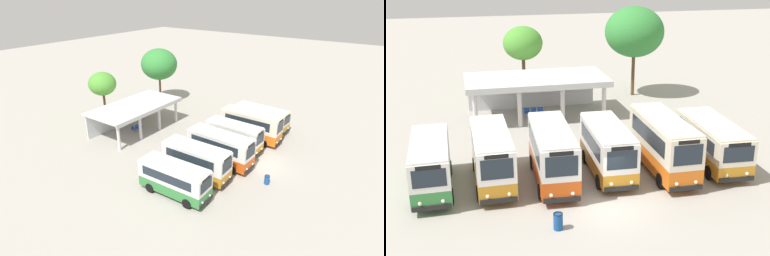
{
  "view_description": "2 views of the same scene",
  "coord_description": "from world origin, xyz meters",
  "views": [
    {
      "loc": [
        -27.45,
        -10.17,
        16.97
      ],
      "look_at": [
        0.01,
        9.36,
        1.85
      ],
      "focal_mm": 29.44,
      "sensor_mm": 36.0,
      "label": 1
    },
    {
      "loc": [
        -7.25,
        -23.64,
        13.23
      ],
      "look_at": [
        -0.01,
        7.12,
        2.27
      ],
      "focal_mm": 47.64,
      "sensor_mm": 36.0,
      "label": 2
    }
  ],
  "objects": [
    {
      "name": "city_bus_far_end_green",
      "position": [
        8.3,
        4.35,
        1.64
      ],
      "size": [
        2.71,
        7.16,
        2.93
      ],
      "color": "black",
      "rests_on": "ground"
    },
    {
      "name": "roadside_tree_behind_canopy",
      "position": [
        -1.51,
        22.83,
        5.29
      ],
      "size": [
        3.63,
        3.63,
        6.86
      ],
      "color": "brown",
      "rests_on": "ground"
    },
    {
      "name": "waiting_chair_second_from_end",
      "position": [
        -1.51,
        16.96,
        0.52
      ],
      "size": [
        0.44,
        0.44,
        0.86
      ],
      "color": "slate",
      "rests_on": "ground"
    },
    {
      "name": "waiting_chair_end_by_column",
      "position": [
        -2.08,
        17.04,
        0.52
      ],
      "size": [
        0.44,
        0.44,
        0.86
      ],
      "color": "slate",
      "rests_on": "ground"
    },
    {
      "name": "terminal_canopy",
      "position": [
        -1.18,
        17.98,
        2.65
      ],
      "size": [
        11.69,
        6.01,
        3.4
      ],
      "color": "silver",
      "rests_on": "ground"
    },
    {
      "name": "city_bus_nearest_orange",
      "position": [
        -9.33,
        4.61,
        1.69
      ],
      "size": [
        2.37,
        6.7,
        3.04
      ],
      "color": "black",
      "rests_on": "ground"
    },
    {
      "name": "city_bus_fifth_blue",
      "position": [
        4.77,
        4.07,
        1.94
      ],
      "size": [
        2.29,
        7.36,
        3.54
      ],
      "color": "black",
      "rests_on": "ground"
    },
    {
      "name": "roadside_tree_east_of_canopy",
      "position": [
        8.92,
        21.93,
        6.12
      ],
      "size": [
        5.58,
        5.58,
        8.5
      ],
      "color": "brown",
      "rests_on": "ground"
    },
    {
      "name": "litter_bin_apron",
      "position": [
        -3.05,
        -1.45,
        0.46
      ],
      "size": [
        0.49,
        0.49,
        0.9
      ],
      "color": "#19478C",
      "rests_on": "ground"
    },
    {
      "name": "ground_plane",
      "position": [
        0.0,
        0.0,
        0.0
      ],
      "size": [
        180.0,
        180.0,
        0.0
      ],
      "primitive_type": "plane",
      "color": "#A39E93"
    },
    {
      "name": "city_bus_middle_cream",
      "position": [
        -2.28,
        4.17,
        1.89
      ],
      "size": [
        2.48,
        7.18,
        3.43
      ],
      "color": "black",
      "rests_on": "ground"
    },
    {
      "name": "city_bus_second_in_row",
      "position": [
        -5.8,
        4.73,
        1.82
      ],
      "size": [
        2.3,
        6.9,
        3.31
      ],
      "color": "black",
      "rests_on": "ground"
    },
    {
      "name": "waiting_chair_middle_seat",
      "position": [
        -0.94,
        16.96,
        0.52
      ],
      "size": [
        0.44,
        0.44,
        0.86
      ],
      "color": "slate",
      "rests_on": "ground"
    },
    {
      "name": "city_bus_fourth_amber",
      "position": [
        1.25,
        4.49,
        1.76
      ],
      "size": [
        2.42,
        6.61,
        3.18
      ],
      "color": "black",
      "rests_on": "ground"
    }
  ]
}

